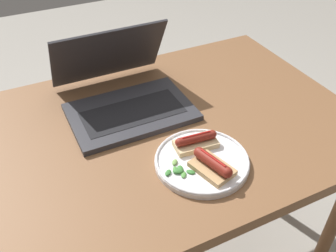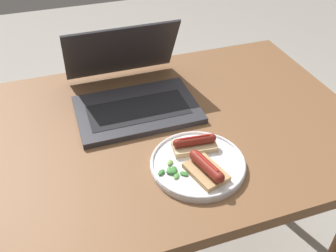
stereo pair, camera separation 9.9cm
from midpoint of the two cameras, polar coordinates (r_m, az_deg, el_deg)
name	(u,v)px [view 1 (the left image)]	position (r m, az deg, el deg)	size (l,w,h in m)	color
desk	(149,147)	(1.12, -5.47, -3.27)	(1.25, 0.79, 0.73)	brown
laptop	(124,95)	(1.16, -9.13, 4.63)	(0.36, 0.36, 0.22)	#2D2D33
plate	(202,161)	(0.96, 2.25, -5.45)	(0.24, 0.24, 0.02)	silver
sausage_toast_left	(212,165)	(0.92, 3.73, -6.10)	(0.10, 0.12, 0.04)	tan
sausage_toast_middle	(196,141)	(0.99, 1.41, -2.48)	(0.12, 0.07, 0.04)	#D6B784
salad_pile	(178,170)	(0.93, -1.51, -6.90)	(0.08, 0.07, 0.01)	#709E4C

